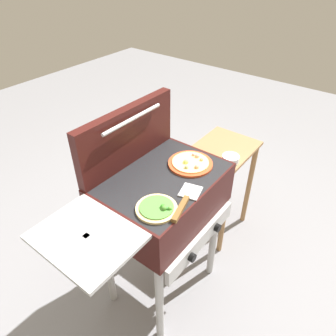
% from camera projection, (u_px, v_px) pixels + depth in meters
% --- Properties ---
extents(ground_plane, '(8.00, 8.00, 0.00)m').
position_uv_depth(ground_plane, '(163.00, 283.00, 2.06)').
color(ground_plane, gray).
extents(grill, '(0.96, 0.53, 0.90)m').
position_uv_depth(grill, '(161.00, 200.00, 1.60)').
color(grill, '#38110F').
rests_on(grill, ground_plane).
extents(grill_lid_open, '(0.63, 0.08, 0.30)m').
position_uv_depth(grill_lid_open, '(128.00, 136.00, 1.54)').
color(grill_lid_open, '#38110F').
rests_on(grill_lid_open, grill).
extents(pizza_veggie, '(0.18, 0.18, 0.04)m').
position_uv_depth(pizza_veggie, '(157.00, 208.00, 1.33)').
color(pizza_veggie, '#E0C17F').
rests_on(pizza_veggie, grill).
extents(pizza_cheese, '(0.23, 0.23, 0.04)m').
position_uv_depth(pizza_cheese, '(191.00, 163.00, 1.60)').
color(pizza_cheese, '#C64723').
rests_on(pizza_cheese, grill).
extents(spatula, '(0.27, 0.12, 0.02)m').
position_uv_depth(spatula, '(185.00, 201.00, 1.37)').
color(spatula, '#B7BABF').
rests_on(spatula, grill).
extents(prep_table, '(0.44, 0.36, 0.74)m').
position_uv_depth(prep_table, '(221.00, 172.00, 2.17)').
color(prep_table, olive).
rests_on(prep_table, ground_plane).
extents(topping_bowl_near, '(0.11, 0.11, 0.04)m').
position_uv_depth(topping_bowl_near, '(231.00, 159.00, 1.90)').
color(topping_bowl_near, silver).
rests_on(topping_bowl_near, prep_table).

